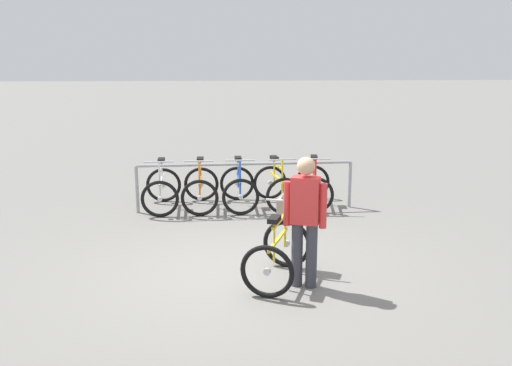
{
  "coord_description": "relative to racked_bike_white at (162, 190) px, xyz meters",
  "views": [
    {
      "loc": [
        -0.16,
        -7.19,
        2.95
      ],
      "look_at": [
        0.22,
        0.84,
        1.0
      ],
      "focal_mm": 40.56,
      "sensor_mm": 36.0,
      "label": 1
    }
  ],
  "objects": [
    {
      "name": "person_with_featured_bike",
      "position": [
        2.14,
        -3.53,
        0.54
      ],
      "size": [
        0.51,
        0.29,
        1.64
      ],
      "color": "#383842",
      "rests_on": "ground"
    },
    {
      "name": "racked_bike_white",
      "position": [
        0.0,
        0.0,
        0.0
      ],
      "size": [
        0.71,
        1.13,
        0.97
      ],
      "color": "black",
      "rests_on": "ground"
    },
    {
      "name": "racked_bike_orange",
      "position": [
        0.7,
        0.03,
        0.0
      ],
      "size": [
        0.68,
        1.11,
        0.97
      ],
      "color": "black",
      "rests_on": "ground"
    },
    {
      "name": "featured_bicycle",
      "position": [
        1.87,
        -3.25,
        0.12
      ],
      "size": [
        0.97,
        1.26,
        1.09
      ],
      "color": "black",
      "rests_on": "ground"
    },
    {
      "name": "racked_bike_yellow",
      "position": [
        2.1,
        0.1,
        0.0
      ],
      "size": [
        0.84,
        1.18,
        0.97
      ],
      "color": "black",
      "rests_on": "ground"
    },
    {
      "name": "racked_bike_blue",
      "position": [
        1.4,
        0.07,
        0.0
      ],
      "size": [
        0.71,
        1.11,
        0.97
      ],
      "color": "black",
      "rests_on": "ground"
    },
    {
      "name": "racked_bike_red",
      "position": [
        2.8,
        0.14,
        0.0
      ],
      "size": [
        0.76,
        1.15,
        0.97
      ],
      "color": "black",
      "rests_on": "ground"
    },
    {
      "name": "ground_plane",
      "position": [
        1.39,
        -3.01,
        -0.37
      ],
      "size": [
        80.0,
        80.0,
        0.0
      ],
      "primitive_type": "plane",
      "color": "slate"
    },
    {
      "name": "bike_rack_rail",
      "position": [
        1.51,
        -0.1,
        0.32
      ],
      "size": [
        3.91,
        0.25,
        0.88
      ],
      "color": "#99999E",
      "rests_on": "ground"
    }
  ]
}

